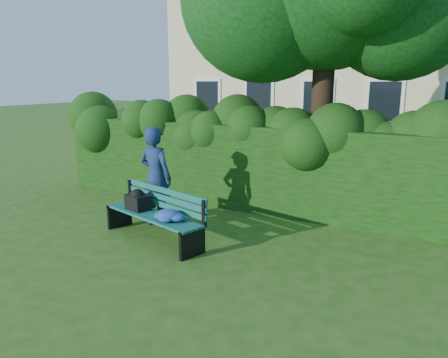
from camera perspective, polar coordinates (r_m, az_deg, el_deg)
The scene contains 5 objects.
ground at distance 7.78m, azimuth -2.16°, elevation -7.70°, with size 80.00×80.00×0.00m, color #275113.
apartment_building at distance 20.82m, azimuth 19.52°, elevation 21.17°, with size 16.00×8.08×12.00m.
hedge at distance 9.42m, azimuth 4.73°, elevation 1.59°, with size 10.00×1.00×1.80m.
park_bench at distance 7.62m, azimuth -9.04°, elevation -4.25°, with size 2.24×1.12×0.89m.
man_reading at distance 8.26m, azimuth -8.90°, elevation 0.24°, with size 0.69×0.45×1.90m, color navy.
Camera 1 is at (3.78, -6.23, 2.72)m, focal length 35.00 mm.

